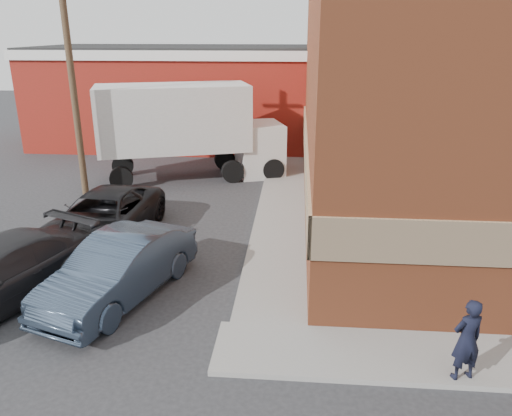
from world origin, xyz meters
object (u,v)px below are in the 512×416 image
(brick_building, at_px, (506,84))
(warehouse, at_px, (179,95))
(utility_pole, at_px, (72,78))
(man, at_px, (467,340))
(suv_a, at_px, (103,217))
(sedan, at_px, (119,269))
(box_truck, at_px, (193,125))

(brick_building, xyz_separation_m, warehouse, (-14.50, 11.00, -1.87))
(warehouse, height_order, utility_pole, utility_pole)
(man, height_order, suv_a, man)
(sedan, xyz_separation_m, box_truck, (-0.32, 11.00, 1.63))
(warehouse, distance_m, box_truck, 8.27)
(sedan, bearing_deg, box_truck, 109.89)
(man, distance_m, box_truck, 15.90)
(man, xyz_separation_m, suv_a, (-9.51, 6.27, -0.20))
(man, height_order, sedan, man)
(sedan, relative_size, box_truck, 0.55)
(brick_building, height_order, suv_a, brick_building)
(utility_pole, height_order, man, utility_pole)
(brick_building, bearing_deg, warehouse, 142.80)
(warehouse, height_order, box_truck, warehouse)
(man, relative_size, sedan, 0.35)
(utility_pole, relative_size, man, 5.28)
(utility_pole, xyz_separation_m, suv_a, (2.44, -4.28, -3.97))
(brick_building, bearing_deg, suv_a, -162.51)
(utility_pole, height_order, sedan, utility_pole)
(warehouse, xyz_separation_m, sedan, (2.75, -18.89, -2.00))
(box_truck, bearing_deg, suv_a, -118.87)
(man, distance_m, suv_a, 11.40)
(brick_building, height_order, sedan, brick_building)
(brick_building, xyz_separation_m, box_truck, (-12.06, 3.11, -2.24))
(sedan, bearing_deg, man, -0.80)
(man, xyz_separation_m, sedan, (-7.70, 2.66, -0.16))
(warehouse, distance_m, man, 24.02)
(utility_pole, xyz_separation_m, sedan, (4.25, -7.89, -3.94))
(brick_building, relative_size, sedan, 3.71)
(utility_pole, bearing_deg, suv_a, -60.31)
(warehouse, distance_m, sedan, 19.19)
(brick_building, height_order, man, brick_building)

